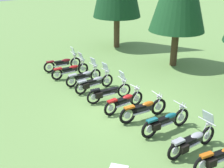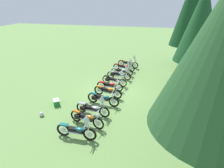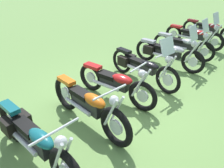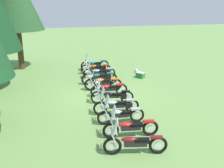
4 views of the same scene
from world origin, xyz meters
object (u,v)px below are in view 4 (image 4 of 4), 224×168
(motorcycle_1, at_px, (130,127))
(motorcycle_10, at_px, (95,64))
(motorcycle_7, at_px, (100,78))
(motorcycle_6, at_px, (103,83))
(motorcycle_4, at_px, (113,95))
(picnic_cooler, at_px, (140,75))
(motorcycle_3, at_px, (117,105))
(dropped_helmet, at_px, (136,71))
(motorcycle_0, at_px, (134,143))
(motorcycle_2, at_px, (120,114))
(motorcycle_5, at_px, (109,89))
(motorcycle_9, at_px, (97,68))
(motorcycle_8, at_px, (100,72))

(motorcycle_1, xyz_separation_m, motorcycle_10, (10.81, -0.47, 0.02))
(motorcycle_1, height_order, motorcycle_7, motorcycle_1)
(motorcycle_7, bearing_deg, motorcycle_6, 94.56)
(motorcycle_4, distance_m, picnic_cooler, 5.25)
(motorcycle_3, xyz_separation_m, motorcycle_7, (4.78, -0.11, 0.00))
(dropped_helmet, bearing_deg, motorcycle_7, 125.13)
(motorcycle_0, xyz_separation_m, motorcycle_3, (3.56, -0.29, 0.01))
(motorcycle_2, bearing_deg, motorcycle_0, 89.19)
(motorcycle_5, xyz_separation_m, motorcycle_7, (2.28, 0.06, 0.02))
(motorcycle_1, bearing_deg, motorcycle_4, -86.85)
(motorcycle_0, distance_m, motorcycle_9, 10.85)
(motorcycle_8, relative_size, picnic_cooler, 3.35)
(motorcycle_2, distance_m, dropped_helmet, 8.87)
(motorcycle_6, distance_m, motorcycle_8, 2.62)
(motorcycle_0, relative_size, motorcycle_6, 1.01)
(motorcycle_5, bearing_deg, dropped_helmet, -123.18)
(motorcycle_1, xyz_separation_m, motorcycle_8, (8.50, -0.44, 0.02))
(motorcycle_4, relative_size, motorcycle_9, 1.00)
(motorcycle_2, height_order, dropped_helmet, motorcycle_2)
(dropped_helmet, bearing_deg, motorcycle_6, 136.45)
(motorcycle_2, distance_m, motorcycle_10, 9.55)
(motorcycle_0, distance_m, motorcycle_5, 6.07)
(motorcycle_0, bearing_deg, motorcycle_7, -81.43)
(motorcycle_8, bearing_deg, picnic_cooler, 174.34)
(motorcycle_2, bearing_deg, motorcycle_7, -89.17)
(motorcycle_6, height_order, dropped_helmet, motorcycle_6)
(motorcycle_2, height_order, picnic_cooler, motorcycle_2)
(motorcycle_0, bearing_deg, motorcycle_6, -81.38)
(motorcycle_1, bearing_deg, motorcycle_5, -86.70)
(motorcycle_3, height_order, dropped_helmet, motorcycle_3)
(motorcycle_2, height_order, motorcycle_8, motorcycle_8)
(motorcycle_5, bearing_deg, motorcycle_4, 89.47)
(motorcycle_4, xyz_separation_m, motorcycle_6, (2.23, 0.08, 0.01))
(motorcycle_9, distance_m, motorcycle_10, 1.20)
(dropped_helmet, bearing_deg, motorcycle_4, 150.40)
(motorcycle_4, height_order, dropped_helmet, motorcycle_4)
(dropped_helmet, bearing_deg, motorcycle_3, 154.45)
(motorcycle_4, height_order, motorcycle_9, motorcycle_4)
(motorcycle_4, distance_m, motorcycle_6, 2.23)
(motorcycle_10, xyz_separation_m, picnic_cooler, (-2.87, -2.77, -0.27))
(motorcycle_3, bearing_deg, picnic_cooler, -116.11)
(picnic_cooler, bearing_deg, motorcycle_7, 105.10)
(motorcycle_1, distance_m, motorcycle_9, 9.61)
(motorcycle_1, relative_size, motorcycle_4, 1.01)
(motorcycle_4, xyz_separation_m, motorcycle_8, (4.83, -0.24, 0.00))
(motorcycle_1, relative_size, motorcycle_7, 0.98)
(motorcycle_9, xyz_separation_m, motorcycle_10, (1.20, -0.06, 0.01))
(motorcycle_1, height_order, motorcycle_2, motorcycle_1)
(motorcycle_8, xyz_separation_m, motorcycle_10, (2.30, -0.04, 0.01))
(motorcycle_9, bearing_deg, motorcycle_4, 101.96)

